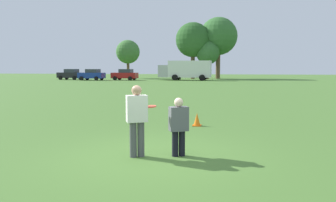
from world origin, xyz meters
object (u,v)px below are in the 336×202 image
(player_thrower, at_px, (137,117))
(traffic_cone, at_px, (197,120))
(parked_car_mid_left, at_px, (92,75))
(box_truck, at_px, (186,69))
(player_defender, at_px, (179,124))
(parked_car_near_left, at_px, (71,74))
(parked_car_center, at_px, (125,75))
(frisbee, at_px, (151,106))

(player_thrower, height_order, traffic_cone, player_thrower)
(parked_car_mid_left, xyz_separation_m, box_truck, (15.16, 2.66, 0.83))
(player_defender, relative_size, parked_car_mid_left, 0.33)
(player_defender, bearing_deg, box_truck, 96.11)
(parked_car_near_left, distance_m, parked_car_center, 9.78)
(player_defender, height_order, box_truck, box_truck)
(player_thrower, relative_size, traffic_cone, 3.59)
(parked_car_center, xyz_separation_m, box_truck, (9.92, 1.49, 0.83))
(parked_car_near_left, xyz_separation_m, parked_car_mid_left, (4.53, -1.69, 0.00))
(frisbee, bearing_deg, box_truck, 95.28)
(traffic_cone, height_order, parked_car_center, parked_car_center)
(player_thrower, bearing_deg, parked_car_center, 107.23)
(frisbee, relative_size, parked_car_near_left, 0.06)
(traffic_cone, relative_size, parked_car_mid_left, 0.11)
(parked_car_mid_left, relative_size, parked_car_center, 1.00)
(frisbee, xyz_separation_m, parked_car_mid_left, (-19.41, 43.37, -0.28))
(player_defender, distance_m, parked_car_near_left, 51.31)
(traffic_cone, relative_size, parked_car_near_left, 0.11)
(parked_car_near_left, bearing_deg, box_truck, 2.84)
(parked_car_near_left, distance_m, parked_car_mid_left, 4.83)
(traffic_cone, distance_m, box_truck, 42.13)
(frisbee, height_order, parked_car_near_left, parked_car_near_left)
(parked_car_mid_left, bearing_deg, traffic_cone, -62.69)
(player_thrower, distance_m, player_defender, 1.02)
(frisbee, bearing_deg, parked_car_near_left, 117.98)
(parked_car_near_left, bearing_deg, traffic_cone, -58.78)
(player_thrower, relative_size, parked_car_mid_left, 0.40)
(parked_car_near_left, height_order, box_truck, box_truck)
(player_thrower, xyz_separation_m, parked_car_center, (-13.88, 44.74, -0.05))
(player_thrower, distance_m, frisbee, 0.42)
(frisbee, distance_m, parked_car_near_left, 51.02)
(box_truck, bearing_deg, parked_car_center, -171.49)
(player_thrower, distance_m, parked_car_center, 46.84)
(traffic_cone, distance_m, parked_car_center, 43.01)
(parked_car_near_left, bearing_deg, parked_car_mid_left, -20.42)
(traffic_cone, bearing_deg, frisbee, -100.65)
(parked_car_near_left, distance_m, box_truck, 19.73)
(box_truck, bearing_deg, player_defender, -83.89)
(traffic_cone, xyz_separation_m, parked_car_mid_left, (-20.21, 39.13, 0.69))
(parked_car_near_left, height_order, parked_car_mid_left, same)
(traffic_cone, distance_m, parked_car_near_left, 47.74)
(traffic_cone, bearing_deg, player_thrower, -103.90)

